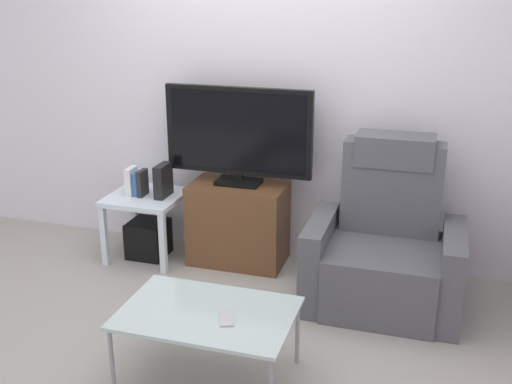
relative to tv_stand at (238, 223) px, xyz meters
The scene contains 13 objects.
ground_plane 0.93m from the tv_stand, 80.65° to the right, with size 6.40×6.40×0.00m, color #9E998E.
wall_back 1.04m from the tv_stand, 62.07° to the left, with size 6.40×0.06×2.60m, color silver.
tv_stand is the anchor object (origin of this frame).
television 0.68m from the tv_stand, 90.00° to the left, with size 1.08×0.20×0.71m.
recliner_armchair 1.15m from the tv_stand, 14.78° to the right, with size 0.98×0.78×1.08m.
side_table 0.71m from the tv_stand, behind, with size 0.54×0.54×0.50m.
subwoofer_box 0.72m from the tv_stand, behind, with size 0.28×0.28×0.28m, color black.
book_leftmost 0.86m from the tv_stand, behind, with size 0.05×0.14×0.21m, color white.
book_middle 0.80m from the tv_stand, behind, with size 0.05×0.11×0.18m, color #3366B2.
book_rightmost 0.77m from the tv_stand, 169.86° to the right, with size 0.04×0.13×0.20m, color #262626.
game_console 0.64m from the tv_stand, behind, with size 0.07×0.20×0.25m, color black.
coffee_table 1.45m from the tv_stand, 77.73° to the right, with size 0.90×0.60×0.40m.
cell_phone 1.52m from the tv_stand, 73.59° to the right, with size 0.07×0.15×0.01m, color #B7B7BC.
Camera 1 is at (1.23, -3.16, 2.03)m, focal length 43.18 mm.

